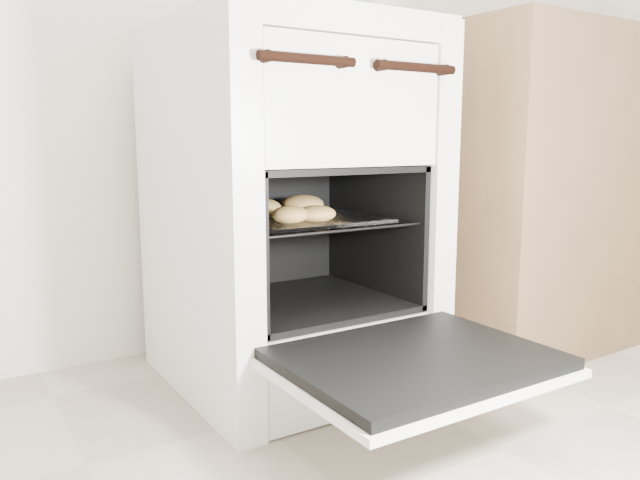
% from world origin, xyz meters
% --- Properties ---
extents(stove, '(0.53, 0.59, 0.81)m').
position_xyz_m(stove, '(-0.16, 1.21, 0.40)').
color(stove, silver).
rests_on(stove, ground).
extents(oven_door, '(0.48, 0.37, 0.03)m').
position_xyz_m(oven_door, '(-0.16, 0.76, 0.18)').
color(oven_door, black).
rests_on(oven_door, stove).
extents(oven_rack, '(0.38, 0.37, 0.01)m').
position_xyz_m(oven_rack, '(-0.16, 1.15, 0.39)').
color(oven_rack, black).
rests_on(oven_rack, stove).
extents(foil_sheet, '(0.30, 0.26, 0.01)m').
position_xyz_m(foil_sheet, '(-0.16, 1.13, 0.39)').
color(foil_sheet, white).
rests_on(foil_sheet, oven_rack).
extents(baked_rolls, '(0.23, 0.27, 0.04)m').
position_xyz_m(baked_rolls, '(-0.18, 1.15, 0.41)').
color(baked_rolls, tan).
rests_on(baked_rolls, foil_sheet).
extents(counter, '(0.86, 0.59, 0.85)m').
position_xyz_m(counter, '(0.67, 1.18, 0.43)').
color(counter, brown).
rests_on(counter, ground).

